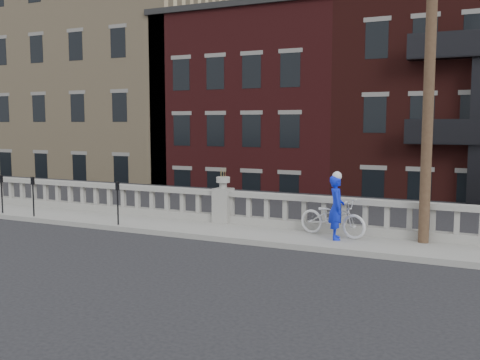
% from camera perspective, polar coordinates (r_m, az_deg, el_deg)
% --- Properties ---
extents(ground, '(120.00, 120.00, 0.00)m').
position_cam_1_polar(ground, '(14.03, -9.18, -7.75)').
color(ground, black).
rests_on(ground, ground).
extents(sidewalk, '(32.00, 2.20, 0.15)m').
position_cam_1_polar(sidewalk, '(16.52, -3.30, -5.31)').
color(sidewalk, gray).
rests_on(sidewalk, ground).
extents(balustrade, '(28.00, 0.34, 1.03)m').
position_cam_1_polar(balustrade, '(17.24, -1.80, -2.91)').
color(balustrade, gray).
rests_on(balustrade, sidewalk).
extents(planter_pedestal, '(0.55, 0.55, 1.76)m').
position_cam_1_polar(planter_pedestal, '(17.22, -1.81, -2.28)').
color(planter_pedestal, gray).
rests_on(planter_pedestal, sidewalk).
extents(lower_level, '(80.00, 44.00, 20.80)m').
position_cam_1_polar(lower_level, '(35.02, 13.38, 4.78)').
color(lower_level, '#605E59').
rests_on(lower_level, ground).
extents(utility_pole, '(1.60, 0.28, 10.00)m').
position_cam_1_polar(utility_pole, '(15.03, 19.64, 13.00)').
color(utility_pole, '#422D1E').
rests_on(utility_pole, sidewalk).
extents(parking_meter_b, '(0.10, 0.09, 1.36)m').
position_cam_1_polar(parking_meter_b, '(20.68, -24.08, -0.94)').
color(parking_meter_b, black).
rests_on(parking_meter_b, sidewalk).
extents(parking_meter_c, '(0.10, 0.09, 1.36)m').
position_cam_1_polar(parking_meter_c, '(19.58, -21.21, -1.19)').
color(parking_meter_c, black).
rests_on(parking_meter_c, sidewalk).
extents(parking_meter_d, '(0.10, 0.09, 1.36)m').
position_cam_1_polar(parking_meter_d, '(17.18, -12.92, -1.90)').
color(parking_meter_d, black).
rests_on(parking_meter_d, sidewalk).
extents(bicycle, '(2.14, 1.14, 1.07)m').
position_cam_1_polar(bicycle, '(15.37, 9.85, -3.94)').
color(bicycle, silver).
rests_on(bicycle, sidewalk).
extents(cyclist, '(0.62, 0.75, 1.77)m').
position_cam_1_polar(cyclist, '(14.91, 10.25, -2.89)').
color(cyclist, '#0E22D5').
rests_on(cyclist, sidewalk).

